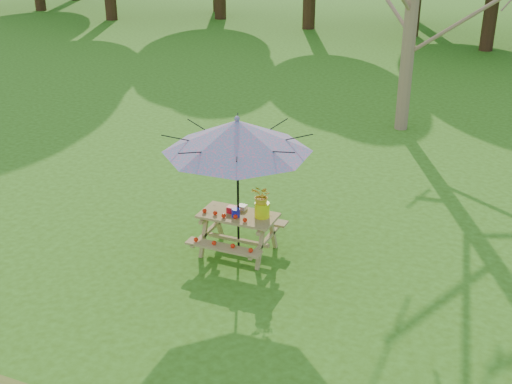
% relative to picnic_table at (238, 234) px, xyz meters
% --- Properties ---
extents(ground, '(120.00, 120.00, 0.00)m').
position_rel_picnic_table_xyz_m(ground, '(-1.90, -1.59, -0.33)').
color(ground, '#376212').
rests_on(ground, ground).
extents(picnic_table, '(1.20, 1.32, 0.67)m').
position_rel_picnic_table_xyz_m(picnic_table, '(0.00, 0.00, 0.00)').
color(picnic_table, '#A98B4C').
rests_on(picnic_table, ground).
extents(patio_umbrella, '(2.99, 2.99, 2.26)m').
position_rel_picnic_table_xyz_m(patio_umbrella, '(0.00, 0.00, 1.62)').
color(patio_umbrella, black).
rests_on(patio_umbrella, ground).
extents(produce_bins, '(0.25, 0.41, 0.13)m').
position_rel_picnic_table_xyz_m(produce_bins, '(-0.04, 0.02, 0.40)').
color(produce_bins, red).
rests_on(produce_bins, picnic_table).
extents(tomatoes_row, '(0.77, 0.13, 0.07)m').
position_rel_picnic_table_xyz_m(tomatoes_row, '(-0.15, -0.18, 0.38)').
color(tomatoes_row, red).
rests_on(tomatoes_row, picnic_table).
extents(flower_bucket, '(0.39, 0.36, 0.52)m').
position_rel_picnic_table_xyz_m(flower_bucket, '(0.37, 0.07, 0.62)').
color(flower_bucket, '#F3FA0D').
rests_on(flower_bucket, picnic_table).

